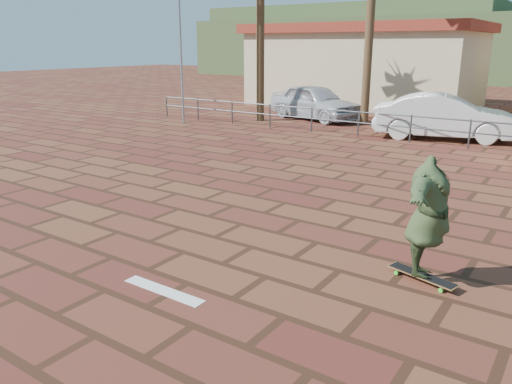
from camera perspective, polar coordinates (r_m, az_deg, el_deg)
ground at (r=8.64m, az=-8.24°, el=-6.83°), size 120.00×120.00×0.00m
paint_stripe at (r=7.42m, az=-10.52°, el=-11.01°), size 1.40×0.22×0.01m
guardrail at (r=18.80m, az=17.29°, el=7.46°), size 24.06×0.06×1.00m
flagpole at (r=22.76m, az=-8.51°, el=19.46°), size 1.30×0.10×8.00m
building_west at (r=30.07m, az=12.33°, el=14.01°), size 12.60×7.60×4.50m
hill_back at (r=67.61m, az=10.87°, el=16.74°), size 35.00×14.00×8.00m
longboard at (r=7.93m, az=18.45°, el=-9.08°), size 1.10×0.52×0.11m
skateboarder at (r=7.59m, az=19.08°, el=-2.73°), size 1.02×2.31×1.82m
car_silver at (r=23.91m, az=6.72°, el=10.19°), size 5.13×3.27×1.62m
car_white at (r=19.91m, az=20.72°, el=8.04°), size 5.32×2.97×1.66m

